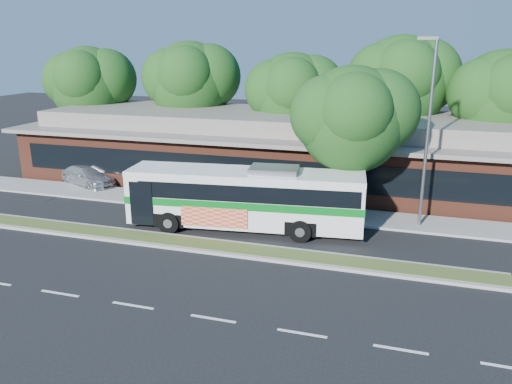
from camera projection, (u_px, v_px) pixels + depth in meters
ground at (192, 251)px, 21.96m from camera, size 120.00×120.00×0.00m
median_strip at (197, 244)px, 22.49m from camera, size 26.00×1.10×0.15m
sidewalk at (238, 206)px, 27.81m from camera, size 44.00×2.60×0.12m
parking_lot at (20, 170)px, 36.14m from camera, size 14.00×12.00×0.01m
plaza_building at (270, 147)px, 33.26m from camera, size 33.20×11.20×4.45m
lamp_post at (427, 129)px, 23.40m from camera, size 0.93×0.18×9.07m
tree_bg_a at (95, 83)px, 38.23m from camera, size 6.47×5.80×8.63m
tree_bg_b at (196, 81)px, 36.84m from camera, size 6.69×6.00×9.00m
tree_bg_c at (299, 92)px, 33.85m from camera, size 6.24×5.60×8.26m
tree_bg_d at (408, 81)px, 32.58m from camera, size 6.91×6.20×9.37m
tree_bg_e at (509, 96)px, 30.19m from camera, size 6.47×5.80×8.50m
transit_bus at (246, 194)px, 24.07m from camera, size 11.58×3.71×3.20m
sedan at (88, 176)px, 31.99m from camera, size 4.78×3.40×1.28m
sidewalk_tree at (360, 117)px, 24.47m from camera, size 5.90×5.29×7.81m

